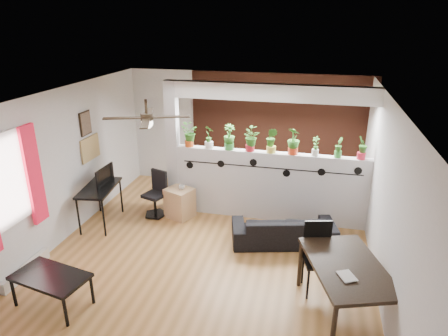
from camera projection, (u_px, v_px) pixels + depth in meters
room_shell at (207, 182)px, 6.17m from camera, size 6.30×7.10×2.90m
partition_wall at (270, 186)px, 7.58m from camera, size 3.60×0.18×1.35m
ceiling_header at (274, 93)px, 6.95m from camera, size 3.60×0.18×0.30m
pier_column at (173, 148)px, 7.77m from camera, size 0.22×0.20×2.60m
brick_panel at (279, 134)px, 8.70m from camera, size 3.90×0.05×2.60m
vine_decal at (270, 168)px, 7.35m from camera, size 3.31×0.01×0.30m
window_assembly at (7, 184)px, 5.56m from camera, size 0.09×1.30×1.55m
baseboard_heater at (26, 270)px, 6.06m from camera, size 0.08×1.00×0.18m
corkboard at (90, 148)px, 7.57m from camera, size 0.03×0.60×0.45m
framed_art at (85, 123)px, 7.35m from camera, size 0.03×0.34×0.44m
ceiling_fan at (147, 119)px, 5.71m from camera, size 1.19×1.19×0.43m
potted_plant_0 at (189, 134)px, 7.60m from camera, size 0.25×0.21×0.45m
potted_plant_1 at (209, 136)px, 7.52m from camera, size 0.29×0.28×0.44m
potted_plant_2 at (229, 137)px, 7.43m from camera, size 0.32×0.30×0.48m
potted_plant_3 at (250, 138)px, 7.34m from camera, size 0.30×0.30×0.45m
potted_plant_4 at (272, 140)px, 7.26m from camera, size 0.29×0.26×0.47m
potted_plant_5 at (294, 141)px, 7.17m from camera, size 0.33×0.31×0.49m
potted_plant_6 at (316, 145)px, 7.10m from camera, size 0.22×0.20×0.36m
potted_plant_7 at (339, 147)px, 7.02m from camera, size 0.18×0.21×0.37m
potted_plant_8 at (362, 147)px, 6.92m from camera, size 0.27×0.27×0.42m
sofa at (284, 229)px, 6.90m from camera, size 1.79×1.07×0.49m
cube_shelf at (180, 203)px, 7.78m from camera, size 0.61×0.58×0.59m
cup at (182, 187)px, 7.65m from camera, size 0.14×0.14×0.09m
computer_desk at (99, 190)px, 7.39m from camera, size 0.69×1.10×0.75m
monitor at (102, 179)px, 7.47m from camera, size 0.33×0.06×0.19m
office_chair at (156, 197)px, 7.80m from camera, size 0.48×0.48×0.90m
dining_table at (347, 271)px, 5.03m from camera, size 1.28×1.62×0.77m
book at (340, 277)px, 4.74m from camera, size 0.26×0.29×0.02m
folding_chair at (318, 250)px, 5.62m from camera, size 0.51×0.51×1.03m
coffee_table at (51, 279)px, 5.32m from camera, size 1.09×0.74×0.47m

